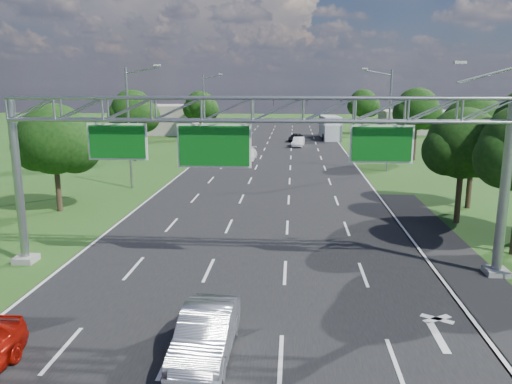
# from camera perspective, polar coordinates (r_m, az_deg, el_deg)

# --- Properties ---
(ground) EXTENTS (220.00, 220.00, 0.00)m
(ground) POSITION_cam_1_polar(r_m,az_deg,el_deg) (41.38, 1.32, 0.21)
(ground) COLOR #294715
(ground) RESTS_ON ground
(road) EXTENTS (18.00, 180.00, 0.02)m
(road) POSITION_cam_1_polar(r_m,az_deg,el_deg) (41.38, 1.32, 0.21)
(road) COLOR black
(road) RESTS_ON ground
(road_flare) EXTENTS (3.00, 30.00, 0.02)m
(road_flare) POSITION_cam_1_polar(r_m,az_deg,el_deg) (27.13, 21.62, -7.15)
(road_flare) COLOR black
(road_flare) RESTS_ON ground
(sign_gantry) EXTENTS (23.50, 1.00, 9.56)m
(sign_gantry) POSITION_cam_1_polar(r_m,az_deg,el_deg) (22.56, -0.19, 7.89)
(sign_gantry) COLOR gray
(sign_gantry) RESTS_ON ground
(traffic_signal) EXTENTS (12.21, 0.24, 7.00)m
(traffic_signal) POSITION_cam_1_polar(r_m,az_deg,el_deg) (75.70, 8.51, 9.47)
(traffic_signal) COLOR black
(traffic_signal) RESTS_ON ground
(streetlight_l_near) EXTENTS (2.97, 0.22, 10.16)m
(streetlight_l_near) POSITION_cam_1_polar(r_m,az_deg,el_deg) (42.70, -14.12, 7.79)
(streetlight_l_near) COLOR gray
(streetlight_l_near) RESTS_ON ground
(streetlight_l_far) EXTENTS (2.97, 0.22, 10.16)m
(streetlight_l_far) POSITION_cam_1_polar(r_m,az_deg,el_deg) (76.67, -5.84, 9.88)
(streetlight_l_far) COLOR gray
(streetlight_l_far) RESTS_ON ground
(streetlight_r_mid) EXTENTS (2.97, 0.22, 10.16)m
(streetlight_r_mid) POSITION_cam_1_polar(r_m,az_deg,el_deg) (51.35, 14.80, 8.44)
(streetlight_r_mid) COLOR gray
(streetlight_r_mid) RESTS_ON ground
(tree_verge_la) EXTENTS (5.76, 4.80, 7.40)m
(tree_verge_la) POSITION_cam_1_polar(r_m,az_deg,el_deg) (36.41, -21.92, 5.28)
(tree_verge_la) COLOR #2D2116
(tree_verge_la) RESTS_ON ground
(tree_verge_lb) EXTENTS (5.76, 4.80, 8.06)m
(tree_verge_lb) POSITION_cam_1_polar(r_m,az_deg,el_deg) (58.41, -13.82, 8.73)
(tree_verge_lb) COLOR #2D2116
(tree_verge_lb) RESTS_ON ground
(tree_verge_lc) EXTENTS (5.76, 4.80, 7.62)m
(tree_verge_lc) POSITION_cam_1_polar(r_m,az_deg,el_deg) (81.94, -6.34, 9.59)
(tree_verge_lc) COLOR #2D2116
(tree_verge_lc) RESTS_ON ground
(tree_verge_rd) EXTENTS (5.76, 4.80, 8.28)m
(tree_verge_rd) POSITION_cam_1_polar(r_m,az_deg,el_deg) (60.19, 17.96, 8.79)
(tree_verge_rd) COLOR #2D2116
(tree_verge_rd) RESTS_ON ground
(tree_verge_re) EXTENTS (5.76, 4.80, 7.84)m
(tree_verge_re) POSITION_cam_1_polar(r_m,az_deg,el_deg) (89.34, 12.20, 9.74)
(tree_verge_re) COLOR #2D2116
(tree_verge_re) RESTS_ON ground
(building_left) EXTENTS (14.00, 10.00, 5.00)m
(building_left) POSITION_cam_1_polar(r_m,az_deg,el_deg) (91.86, -11.01, 8.17)
(building_left) COLOR #A29B88
(building_left) RESTS_ON ground
(building_right) EXTENTS (12.00, 9.00, 4.00)m
(building_right) POSITION_cam_1_polar(r_m,az_deg,el_deg) (95.22, 17.77, 7.65)
(building_right) COLOR #A29B88
(building_right) RESTS_ON ground
(silver_sedan) EXTENTS (1.74, 4.75, 1.55)m
(silver_sedan) POSITION_cam_1_polar(r_m,az_deg,el_deg) (16.69, -5.73, -15.76)
(silver_sedan) COLOR #ACAFB8
(silver_sedan) RESTS_ON ground
(car_queue_a) EXTENTS (2.09, 4.73, 1.35)m
(car_queue_a) POSITION_cam_1_polar(r_m,az_deg,el_deg) (58.21, -0.97, 4.38)
(car_queue_a) COLOR white
(car_queue_a) RESTS_ON ground
(car_queue_b) EXTENTS (2.43, 4.41, 1.17)m
(car_queue_b) POSITION_cam_1_polar(r_m,az_deg,el_deg) (77.48, 4.58, 6.22)
(car_queue_b) COLOR black
(car_queue_b) RESTS_ON ground
(car_queue_c) EXTENTS (2.02, 4.25, 1.40)m
(car_queue_c) POSITION_cam_1_polar(r_m,az_deg,el_deg) (66.61, -3.06, 5.37)
(car_queue_c) COLOR black
(car_queue_c) RESTS_ON ground
(car_queue_d) EXTENTS (1.86, 4.12, 1.31)m
(car_queue_d) POSITION_cam_1_polar(r_m,az_deg,el_deg) (71.05, 4.86, 5.74)
(car_queue_d) COLOR white
(car_queue_d) RESTS_ON ground
(box_truck) EXTENTS (3.37, 9.64, 3.57)m
(box_truck) POSITION_cam_1_polar(r_m,az_deg,el_deg) (82.01, 8.50, 7.25)
(box_truck) COLOR silver
(box_truck) RESTS_ON ground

